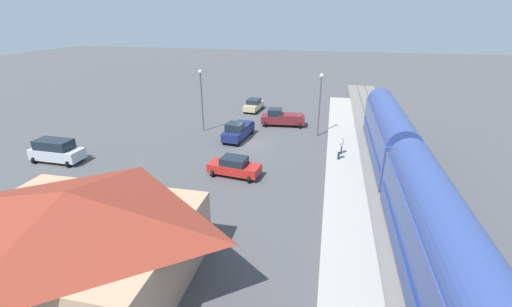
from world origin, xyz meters
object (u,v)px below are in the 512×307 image
(sedan_tan, at_px, (254,105))
(pedestrian_waiting_far, at_px, (341,144))
(sedan_red, at_px, (234,166))
(station_building, at_px, (75,235))
(pedestrian_on_platform, at_px, (339,150))
(passenger_train, at_px, (404,166))
(pickup_navy, at_px, (238,130))
(pickup_maroon, at_px, (282,118))
(light_pole_lot_center, at_px, (201,93))
(suv_silver, at_px, (56,151))
(light_pole_near_platform, at_px, (320,97))

(sedan_tan, bearing_deg, pedestrian_waiting_far, 129.15)
(sedan_red, bearing_deg, station_building, 71.59)
(pedestrian_on_platform, xyz_separation_m, sedan_tan, (11.93, -16.40, -0.40))
(passenger_train, relative_size, pickup_navy, 6.10)
(station_building, xyz_separation_m, pickup_navy, (-2.47, -22.98, -1.70))
(pickup_maroon, bearing_deg, light_pole_lot_center, 24.44)
(station_building, height_order, pickup_maroon, station_building)
(passenger_train, height_order, light_pole_lot_center, light_pole_lot_center)
(pedestrian_on_platform, distance_m, suv_silver, 26.88)
(pedestrian_on_platform, relative_size, sedan_tan, 0.37)
(pickup_navy, xyz_separation_m, sedan_tan, (0.89, -12.14, -0.15))
(passenger_train, xyz_separation_m, sedan_red, (13.41, -1.35, -1.98))
(pedestrian_on_platform, bearing_deg, station_building, 54.17)
(station_building, bearing_deg, sedan_red, -108.41)
(sedan_tan, distance_m, light_pole_near_platform, 13.79)
(passenger_train, xyz_separation_m, light_pole_lot_center, (20.38, -12.46, 1.77))
(station_building, bearing_deg, light_pole_near_platform, -113.35)
(passenger_train, distance_m, pickup_navy, 18.86)
(passenger_train, distance_m, station_building, 21.87)
(suv_silver, height_order, light_pole_near_platform, light_pole_near_platform)
(pedestrian_waiting_far, height_order, light_pole_near_platform, light_pole_near_platform)
(station_building, relative_size, sedan_red, 2.61)
(station_building, xyz_separation_m, light_pole_near_platform, (-11.20, -25.95, 1.83))
(station_building, bearing_deg, pedestrian_waiting_far, -124.23)
(sedan_tan, relative_size, sedan_red, 0.99)
(pedestrian_waiting_far, bearing_deg, light_pole_lot_center, -16.26)
(light_pole_near_platform, bearing_deg, pickup_maroon, -33.44)
(sedan_red, xyz_separation_m, light_pole_near_platform, (-6.61, -12.17, 3.68))
(light_pole_near_platform, bearing_deg, station_building, 66.65)
(pedestrian_waiting_far, bearing_deg, passenger_train, 118.80)
(pedestrian_on_platform, bearing_deg, pickup_maroon, -56.12)
(passenger_train, height_order, pedestrian_on_platform, passenger_train)
(station_building, xyz_separation_m, suv_silver, (12.79, -13.14, -1.58))
(light_pole_near_platform, bearing_deg, sedan_red, 61.47)
(station_building, xyz_separation_m, sedan_red, (-4.59, -13.78, -1.85))
(passenger_train, xyz_separation_m, pedestrian_waiting_far, (4.27, -7.76, -1.58))
(pedestrian_waiting_far, relative_size, light_pole_near_platform, 0.24)
(pedestrian_on_platform, height_order, pickup_maroon, pickup_maroon)
(pickup_maroon, bearing_deg, pedestrian_waiting_far, 129.01)
(pedestrian_on_platform, bearing_deg, suv_silver, 11.95)
(passenger_train, relative_size, pedestrian_waiting_far, 19.96)
(suv_silver, bearing_deg, light_pole_lot_center, -131.55)
(station_building, bearing_deg, light_pole_lot_center, -84.53)
(sedan_tan, bearing_deg, pickup_maroon, 129.36)
(passenger_train, relative_size, suv_silver, 6.90)
(passenger_train, height_order, sedan_red, passenger_train)
(pedestrian_waiting_far, height_order, pickup_maroon, pickup_maroon)
(sedan_red, bearing_deg, sedan_tan, -81.98)
(station_building, distance_m, pedestrian_waiting_far, 24.46)
(suv_silver, height_order, light_pole_lot_center, light_pole_lot_center)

